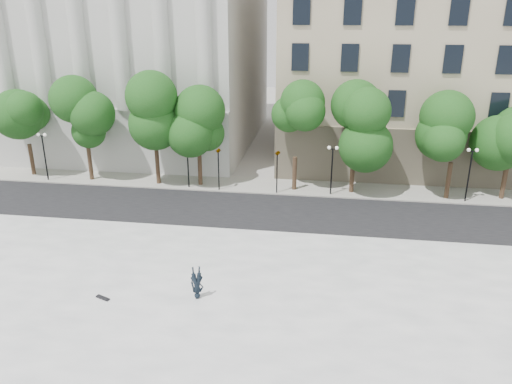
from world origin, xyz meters
The scene contains 12 objects.
ground centered at (0.00, 0.00, 0.00)m, with size 160.00×160.00×0.00m, color #A8A59F.
plaza centered at (0.00, 3.00, 0.23)m, with size 44.00×22.00×0.45m, color white.
street centered at (0.00, 18.00, 0.01)m, with size 60.00×8.00×0.02m, color black.
far_sidewalk centered at (0.00, 24.00, 0.06)m, with size 60.00×4.00×0.12m, color #ACAA9F.
building_west centered at (-17.00, 38.57, 12.89)m, with size 31.50×27.65×25.60m.
building_east centered at (20.00, 38.91, 11.14)m, with size 36.00×26.15×23.00m.
traffic_light_west centered at (-2.27, 22.30, 3.68)m, with size 0.48×1.73×4.19m.
traffic_light_east centered at (2.60, 22.30, 3.70)m, with size 1.02×1.74×4.20m.
person_lying centered at (0.30, 5.35, 0.69)m, with size 0.64×0.42×1.77m, color black.
skateboard centered at (-4.52, 4.55, 0.49)m, with size 0.82×0.21×0.08m, color black.
street_trees centered at (1.46, 23.43, 5.46)m, with size 44.65×4.59×7.89m.
lamp_posts centered at (0.50, 22.60, 2.95)m, with size 36.37×0.28×4.44m.
Camera 1 is at (6.53, -16.25, 14.60)m, focal length 35.00 mm.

